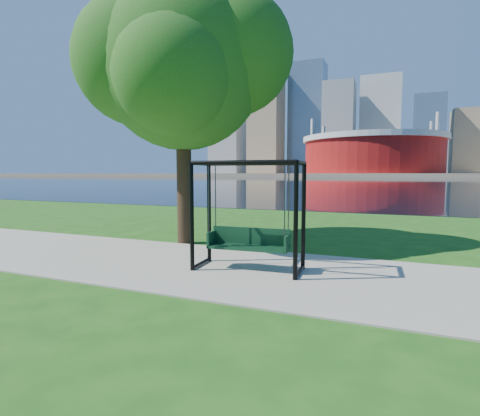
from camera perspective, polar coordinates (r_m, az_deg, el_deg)
The scene contains 8 objects.
ground at distance 8.52m, azimuth -1.41°, elevation -8.39°, with size 900.00×900.00×0.00m, color #1E5114.
path at distance 8.08m, azimuth -2.87°, elevation -9.05°, with size 120.00×4.00×0.03m, color #9E937F.
river at distance 109.64m, azimuth 20.79°, elevation 3.92°, with size 900.00×180.00×0.02m, color black.
far_bank at distance 313.59m, azimuth 21.96°, elevation 4.74°, with size 900.00×228.00×2.00m, color #937F60.
stadium at distance 243.24m, azimuth 19.51°, elevation 7.89°, with size 83.00×83.00×32.00m.
skyline at distance 328.80m, azimuth 21.45°, elevation 10.86°, with size 392.00×66.00×96.50m.
swing at distance 7.70m, azimuth 1.31°, elevation -1.56°, with size 2.27×1.09×2.27m.
park_tree at distance 11.30m, azimuth -8.84°, elevation 21.02°, with size 5.90×5.33×7.33m.
Camera 1 is at (3.36, -7.57, 2.02)m, focal length 28.00 mm.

